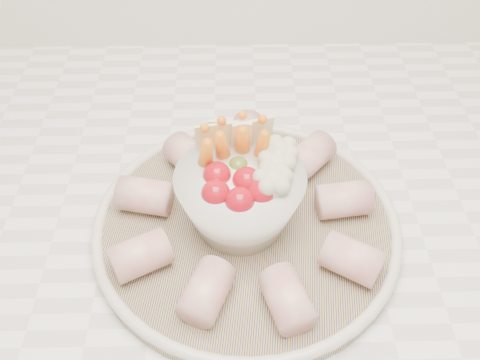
{
  "coord_description": "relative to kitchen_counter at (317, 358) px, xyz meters",
  "views": [
    {
      "loc": [
        -0.15,
        1.01,
        1.37
      ],
      "look_at": [
        -0.14,
        1.38,
        1.0
      ],
      "focal_mm": 40.0,
      "sensor_mm": 36.0,
      "label": 1
    }
  ],
  "objects": [
    {
      "name": "cured_meat_rolls",
      "position": [
        -0.13,
        -0.08,
        0.49
      ],
      "size": [
        0.27,
        0.28,
        0.04
      ],
      "color": "#C0585C",
      "rests_on": "serving_platter"
    },
    {
      "name": "veggie_bowl",
      "position": [
        -0.14,
        -0.07,
        0.52
      ],
      "size": [
        0.13,
        0.13,
        0.11
      ],
      "color": "white",
      "rests_on": "serving_platter"
    },
    {
      "name": "serving_platter",
      "position": [
        -0.13,
        -0.08,
        0.47
      ],
      "size": [
        0.36,
        0.36,
        0.02
      ],
      "color": "navy",
      "rests_on": "kitchen_counter"
    },
    {
      "name": "kitchen_counter",
      "position": [
        0.0,
        0.0,
        0.0
      ],
      "size": [
        2.04,
        0.62,
        0.92
      ],
      "color": "beige",
      "rests_on": "ground"
    }
  ]
}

